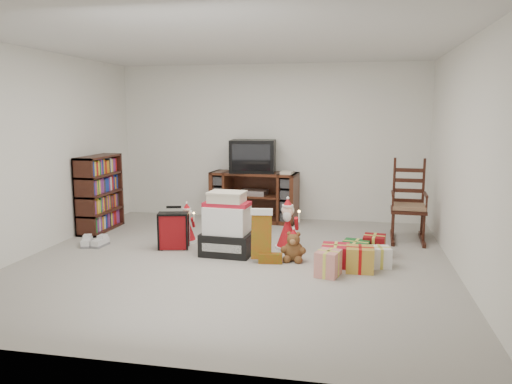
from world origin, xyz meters
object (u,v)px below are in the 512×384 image
gift_cluster (356,253)px  crt_television (253,156)px  gift_pile (227,228)px  mrs_claus_figurine (187,227)px  red_suitcase (173,231)px  santa_figurine (288,230)px  teddy_bear (294,248)px  bookshelf (100,195)px  rocking_chair (408,211)px  sneaker_pair (94,243)px  tv_stand (254,196)px

gift_cluster → crt_television: size_ratio=1.57×
gift_pile → mrs_claus_figurine: gift_pile is taller
gift_pile → red_suitcase: bearing=174.7°
santa_figurine → mrs_claus_figurine: santa_figurine is taller
teddy_bear → mrs_claus_figurine: bearing=159.1°
bookshelf → rocking_chair: rocking_chair is taller
bookshelf → mrs_claus_figurine: size_ratio=2.06×
bookshelf → sneaker_pair: bookshelf is taller
red_suitcase → crt_television: size_ratio=0.74×
gift_pile → crt_television: crt_television is taller
rocking_chair → teddy_bear: bearing=-134.7°
bookshelf → santa_figurine: (2.86, -0.49, -0.28)m
rocking_chair → mrs_claus_figurine: bearing=-163.5°
teddy_bear → tv_stand: bearing=113.3°
rocking_chair → teddy_bear: rocking_chair is taller
rocking_chair → crt_television: (-2.33, 0.77, 0.65)m
mrs_claus_figurine → gift_cluster: mrs_claus_figurine is taller
bookshelf → mrs_claus_figurine: (1.49, -0.41, -0.33)m
sneaker_pair → mrs_claus_figurine: bearing=11.7°
red_suitcase → mrs_claus_figurine: red_suitcase is taller
gift_pile → crt_television: size_ratio=1.04×
rocking_chair → bookshelf: bearing=-173.4°
tv_stand → bookshelf: 2.38m
red_suitcase → santa_figurine: santa_figurine is taller
gift_pile → santa_figurine: (0.69, 0.40, -0.08)m
mrs_claus_figurine → santa_figurine: bearing=-3.3°
red_suitcase → crt_television: bearing=57.1°
bookshelf → red_suitcase: (1.43, -0.77, -0.30)m
tv_stand → mrs_claus_figurine: size_ratio=2.63×
red_suitcase → tv_stand: bearing=56.5°
rocking_chair → gift_pile: bearing=-149.2°
red_suitcase → crt_television: 2.13m
bookshelf → teddy_bear: (3.00, -0.99, -0.38)m
santa_figurine → crt_television: (-0.78, 1.58, 0.79)m
teddy_bear → sneaker_pair: bearing=177.2°
santa_figurine → gift_cluster: santa_figurine is taller
mrs_claus_figurine → gift_cluster: (2.24, -0.62, -0.06)m
crt_television → red_suitcase: bearing=-114.6°
rocking_chair → santa_figurine: 1.76m
gift_cluster → gift_pile: bearing=174.8°
crt_television → mrs_claus_figurine: bearing=-116.9°
bookshelf → sneaker_pair: bearing=-67.7°
gift_pile → santa_figurine: size_ratio=1.16×
gift_pile → gift_cluster: gift_pile is taller
santa_figurine → sneaker_pair: 2.55m
tv_stand → gift_pile: (0.06, -1.97, -0.06)m
santa_figurine → bookshelf: bearing=170.2°
rocking_chair → santa_figurine: (-1.55, -0.81, -0.14)m
mrs_claus_figurine → crt_television: bearing=68.3°
mrs_claus_figurine → gift_cluster: bearing=-15.5°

